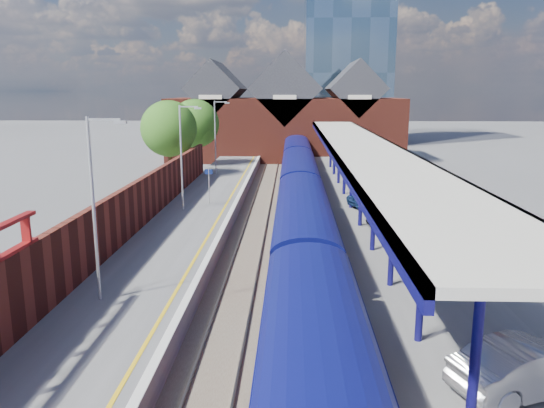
{
  "coord_description": "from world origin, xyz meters",
  "views": [
    {
      "loc": [
        0.86,
        -13.0,
        8.89
      ],
      "look_at": [
        -0.23,
        16.47,
        2.6
      ],
      "focal_mm": 35.0,
      "sensor_mm": 36.0,
      "label": 1
    }
  ],
  "objects_px": {
    "parked_car_dark": "(402,217)",
    "parked_car_silver": "(530,366)",
    "train": "(301,195)",
    "lamp_post_d": "(217,133)",
    "lamp_post_c": "(183,151)",
    "platform_sign": "(209,180)",
    "parked_car_blue": "(379,199)",
    "lamp_post_b": "(97,199)"
  },
  "relations": [
    {
      "from": "train",
      "to": "parked_car_blue",
      "type": "distance_m",
      "value": 5.62
    },
    {
      "from": "parked_car_blue",
      "to": "lamp_post_d",
      "type": "bearing_deg",
      "value": 20.56
    },
    {
      "from": "lamp_post_c",
      "to": "parked_car_dark",
      "type": "height_order",
      "value": "lamp_post_c"
    },
    {
      "from": "lamp_post_d",
      "to": "parked_car_blue",
      "type": "distance_m",
      "value": 20.19
    },
    {
      "from": "train",
      "to": "lamp_post_b",
      "type": "relative_size",
      "value": 9.41
    },
    {
      "from": "train",
      "to": "parked_car_blue",
      "type": "height_order",
      "value": "train"
    },
    {
      "from": "parked_car_dark",
      "to": "parked_car_blue",
      "type": "bearing_deg",
      "value": 6.74
    },
    {
      "from": "lamp_post_c",
      "to": "lamp_post_d",
      "type": "xyz_separation_m",
      "value": [
        0.0,
        16.0,
        0.0
      ]
    },
    {
      "from": "parked_car_silver",
      "to": "lamp_post_c",
      "type": "bearing_deg",
      "value": 10.1
    },
    {
      "from": "lamp_post_c",
      "to": "platform_sign",
      "type": "relative_size",
      "value": 2.8
    },
    {
      "from": "lamp_post_b",
      "to": "parked_car_blue",
      "type": "height_order",
      "value": "lamp_post_b"
    },
    {
      "from": "lamp_post_c",
      "to": "parked_car_dark",
      "type": "distance_m",
      "value": 14.84
    },
    {
      "from": "parked_car_silver",
      "to": "parked_car_blue",
      "type": "xyz_separation_m",
      "value": [
        -0.34,
        23.07,
        -0.13
      ]
    },
    {
      "from": "parked_car_blue",
      "to": "parked_car_dark",
      "type": "bearing_deg",
      "value": 164.3
    },
    {
      "from": "parked_car_dark",
      "to": "parked_car_blue",
      "type": "height_order",
      "value": "parked_car_dark"
    },
    {
      "from": "train",
      "to": "lamp_post_d",
      "type": "relative_size",
      "value": 9.41
    },
    {
      "from": "lamp_post_d",
      "to": "lamp_post_b",
      "type": "bearing_deg",
      "value": -90.0
    },
    {
      "from": "lamp_post_c",
      "to": "platform_sign",
      "type": "height_order",
      "value": "lamp_post_c"
    },
    {
      "from": "parked_car_dark",
      "to": "parked_car_blue",
      "type": "distance_m",
      "value": 5.45
    },
    {
      "from": "platform_sign",
      "to": "parked_car_dark",
      "type": "height_order",
      "value": "platform_sign"
    },
    {
      "from": "lamp_post_d",
      "to": "parked_car_dark",
      "type": "height_order",
      "value": "lamp_post_d"
    },
    {
      "from": "lamp_post_b",
      "to": "platform_sign",
      "type": "xyz_separation_m",
      "value": [
        1.36,
        18.0,
        -2.3
      ]
    },
    {
      "from": "lamp_post_b",
      "to": "parked_car_silver",
      "type": "bearing_deg",
      "value": -23.39
    },
    {
      "from": "train",
      "to": "lamp_post_d",
      "type": "xyz_separation_m",
      "value": [
        -7.86,
        16.21,
        2.87
      ]
    },
    {
      "from": "train",
      "to": "parked_car_dark",
      "type": "xyz_separation_m",
      "value": [
        5.96,
        -4.04,
        -0.51
      ]
    },
    {
      "from": "lamp_post_b",
      "to": "parked_car_dark",
      "type": "height_order",
      "value": "lamp_post_b"
    },
    {
      "from": "lamp_post_b",
      "to": "parked_car_silver",
      "type": "height_order",
      "value": "lamp_post_b"
    },
    {
      "from": "lamp_post_b",
      "to": "platform_sign",
      "type": "height_order",
      "value": "lamp_post_b"
    },
    {
      "from": "parked_car_dark",
      "to": "parked_car_silver",
      "type": "bearing_deg",
      "value": -179.5
    },
    {
      "from": "lamp_post_b",
      "to": "parked_car_silver",
      "type": "distance_m",
      "value": 15.2
    },
    {
      "from": "lamp_post_d",
      "to": "platform_sign",
      "type": "height_order",
      "value": "lamp_post_d"
    },
    {
      "from": "train",
      "to": "parked_car_dark",
      "type": "bearing_deg",
      "value": -34.13
    },
    {
      "from": "train",
      "to": "parked_car_blue",
      "type": "bearing_deg",
      "value": 14.31
    },
    {
      "from": "train",
      "to": "lamp_post_c",
      "type": "bearing_deg",
      "value": 178.49
    },
    {
      "from": "lamp_post_c",
      "to": "parked_car_silver",
      "type": "relative_size",
      "value": 1.58
    },
    {
      "from": "lamp_post_b",
      "to": "lamp_post_d",
      "type": "distance_m",
      "value": 32.0
    },
    {
      "from": "platform_sign",
      "to": "parked_car_silver",
      "type": "distance_m",
      "value": 26.87
    },
    {
      "from": "lamp_post_b",
      "to": "platform_sign",
      "type": "relative_size",
      "value": 2.8
    },
    {
      "from": "lamp_post_d",
      "to": "parked_car_dark",
      "type": "bearing_deg",
      "value": -55.69
    },
    {
      "from": "parked_car_silver",
      "to": "platform_sign",
      "type": "bearing_deg",
      "value": 5.37
    },
    {
      "from": "train",
      "to": "parked_car_silver",
      "type": "bearing_deg",
      "value": -75.11
    },
    {
      "from": "lamp_post_c",
      "to": "parked_car_blue",
      "type": "xyz_separation_m",
      "value": [
        13.28,
        1.18,
        -3.4
      ]
    }
  ]
}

